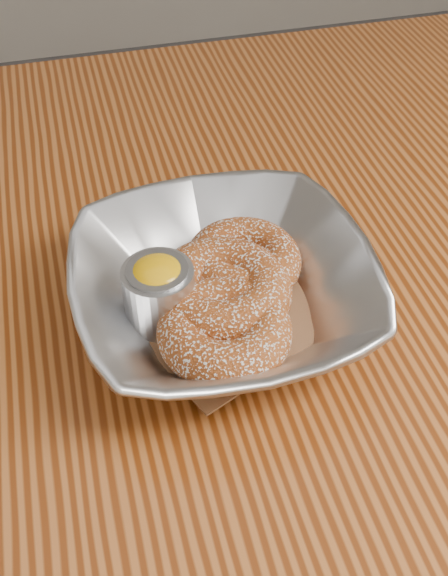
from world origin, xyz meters
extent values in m
plane|color=#565659|center=(0.00, 0.00, 0.00)|extent=(4.00, 4.00, 0.00)
cube|color=brown|center=(0.00, 0.00, 0.73)|extent=(1.20, 0.80, 0.04)
imported|color=#B8BABF|center=(-0.09, -0.07, 0.78)|extent=(0.23, 0.23, 0.06)
cube|color=brown|center=(-0.09, -0.07, 0.76)|extent=(0.19, 0.19, 0.00)
torus|color=#8C3F16|center=(-0.07, -0.04, 0.78)|extent=(0.12, 0.12, 0.03)
torus|color=#8C3F16|center=(-0.10, -0.11, 0.78)|extent=(0.13, 0.13, 0.03)
torus|color=#8C3F16|center=(-0.09, -0.08, 0.78)|extent=(0.14, 0.14, 0.04)
cylinder|color=#B8BABF|center=(-0.14, -0.07, 0.78)|extent=(0.05, 0.05, 0.05)
cylinder|color=gray|center=(-0.14, -0.07, 0.79)|extent=(0.05, 0.05, 0.05)
ellipsoid|color=#FFB407|center=(-0.14, -0.07, 0.80)|extent=(0.04, 0.04, 0.03)
camera|label=1|loc=(-0.18, -0.43, 1.14)|focal=42.00mm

